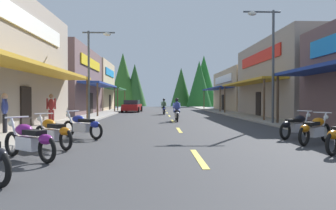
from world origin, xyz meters
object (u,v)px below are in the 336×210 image
(streetlamp_left, at_px, (94,62))
(motorcycle_parked_left_1, at_px, (29,140))
(motorcycle_parked_left_2, at_px, (53,132))
(rider_cruising_trailing, at_px, (164,108))
(pedestrian_waiting, at_px, (51,107))
(pedestrian_strolling, at_px, (5,111))
(motorcycle_parked_right_2, at_px, (315,129))
(streetlamp_right, at_px, (268,51))
(rider_cruising_lead, at_px, (177,112))
(parked_car_curbside, at_px, (132,106))
(motorcycle_parked_left_3, at_px, (82,125))
(motorcycle_parked_right_3, at_px, (297,125))

(streetlamp_left, height_order, motorcycle_parked_left_1, streetlamp_left)
(motorcycle_parked_left_2, xyz_separation_m, rider_cruising_trailing, (3.75, 19.75, 0.17))
(pedestrian_waiting, bearing_deg, pedestrian_strolling, -171.76)
(rider_cruising_trailing, height_order, pedestrian_waiting, pedestrian_waiting)
(motorcycle_parked_right_2, distance_m, pedestrian_strolling, 11.68)
(streetlamp_left, distance_m, motorcycle_parked_left_2, 11.48)
(streetlamp_left, bearing_deg, motorcycle_parked_right_2, -47.68)
(motorcycle_parked_right_2, bearing_deg, streetlamp_left, 95.64)
(streetlamp_left, xyz_separation_m, motorcycle_parked_right_2, (9.44, -10.36, -3.46))
(streetlamp_right, xyz_separation_m, rider_cruising_lead, (-5.05, 2.94, -3.60))
(rider_cruising_trailing, distance_m, pedestrian_waiting, 13.92)
(streetlamp_left, height_order, rider_cruising_trailing, streetlamp_left)
(streetlamp_left, relative_size, motorcycle_parked_left_1, 3.37)
(motorcycle_parked_left_1, xyz_separation_m, rider_cruising_lead, (4.38, 12.50, 0.17))
(motorcycle_parked_left_2, height_order, rider_cruising_trailing, rider_cruising_trailing)
(streetlamp_right, distance_m, rider_cruising_trailing, 13.73)
(rider_cruising_trailing, relative_size, pedestrian_strolling, 1.25)
(streetlamp_right, distance_m, pedestrian_strolling, 13.74)
(streetlamp_right, bearing_deg, rider_cruising_lead, 149.83)
(streetlamp_right, relative_size, rider_cruising_lead, 3.08)
(pedestrian_waiting, bearing_deg, motorcycle_parked_left_2, -147.21)
(streetlamp_right, relative_size, parked_car_curbside, 1.50)
(rider_cruising_lead, height_order, rider_cruising_trailing, same)
(motorcycle_parked_left_3, relative_size, pedestrian_waiting, 1.04)
(streetlamp_left, height_order, motorcycle_parked_right_3, streetlamp_left)
(streetlamp_left, xyz_separation_m, streetlamp_right, (10.59, -3.08, 0.31))
(pedestrian_waiting, bearing_deg, motorcycle_parked_left_1, -150.50)
(motorcycle_parked_left_1, relative_size, rider_cruising_trailing, 0.83)
(streetlamp_left, bearing_deg, motorcycle_parked_left_1, -84.78)
(motorcycle_parked_left_3, height_order, pedestrian_waiting, pedestrian_waiting)
(rider_cruising_lead, distance_m, pedestrian_strolling, 10.64)
(motorcycle_parked_left_1, distance_m, rider_cruising_lead, 13.25)
(motorcycle_parked_right_3, distance_m, pedestrian_strolling, 11.51)
(rider_cruising_lead, bearing_deg, pedestrian_strolling, 135.71)
(motorcycle_parked_right_2, xyz_separation_m, motorcycle_parked_left_3, (-8.01, 1.70, 0.00))
(motorcycle_parked_left_1, distance_m, pedestrian_waiting, 9.58)
(motorcycle_parked_left_2, xyz_separation_m, motorcycle_parked_left_3, (0.32, 2.23, 0.00))
(rider_cruising_lead, bearing_deg, pedestrian_waiting, 115.38)
(streetlamp_left, height_order, motorcycle_parked_left_2, streetlamp_left)
(pedestrian_waiting, xyz_separation_m, pedestrian_strolling, (-0.34, -4.24, -0.03))
(streetlamp_left, distance_m, rider_cruising_trailing, 10.62)
(motorcycle_parked_right_2, relative_size, motorcycle_parked_left_3, 0.97)
(motorcycle_parked_left_3, bearing_deg, motorcycle_parked_right_2, -157.94)
(parked_car_curbside, bearing_deg, streetlamp_left, 178.53)
(streetlamp_left, height_order, motorcycle_parked_left_3, streetlamp_left)
(motorcycle_parked_left_3, xyz_separation_m, rider_cruising_lead, (4.11, 8.52, 0.17))
(motorcycle_parked_left_2, bearing_deg, streetlamp_left, -42.12)
(pedestrian_strolling, bearing_deg, parked_car_curbside, -114.84)
(streetlamp_right, xyz_separation_m, motorcycle_parked_right_3, (-1.08, -5.85, -3.77))
(pedestrian_strolling, xyz_separation_m, parked_car_curbside, (3.19, 22.51, -0.31))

